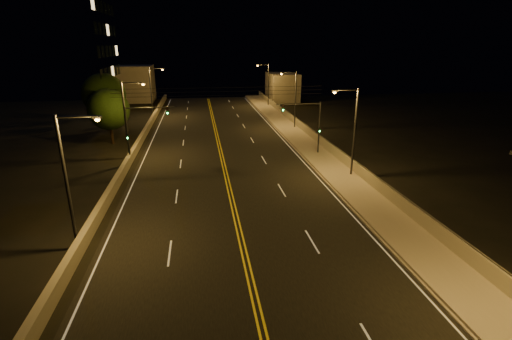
{
  "coord_description": "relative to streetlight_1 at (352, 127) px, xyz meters",
  "views": [
    {
      "loc": [
        -2.31,
        -9.84,
        12.08
      ],
      "look_at": [
        2.0,
        18.0,
        2.5
      ],
      "focal_mm": 26.0,
      "sensor_mm": 36.0,
      "label": 1
    }
  ],
  "objects": [
    {
      "name": "parapet_wall",
      "position": [
        0.95,
        -1.81,
        -4.09
      ],
      "size": [
        0.3,
        120.0,
        1.0
      ],
      "primitive_type": "cube",
      "color": "gray",
      "rests_on": "sidewalk"
    },
    {
      "name": "parapet_rail",
      "position": [
        0.95,
        -1.81,
        -3.56
      ],
      "size": [
        0.06,
        120.0,
        0.06
      ],
      "primitive_type": "cylinder",
      "rotation": [
        1.57,
        0.0,
        0.0
      ],
      "color": "black",
      "rests_on": "parapet_wall"
    },
    {
      "name": "sidewalk",
      "position": [
        -0.7,
        -1.81,
        -4.74
      ],
      "size": [
        3.6,
        120.0,
        0.3
      ],
      "primitive_type": "cube",
      "color": "gray",
      "rests_on": "ground"
    },
    {
      "name": "streetlight_4",
      "position": [
        -21.4,
        -9.85,
        0.0
      ],
      "size": [
        2.55,
        0.28,
        8.39
      ],
      "color": "#2D2D33",
      "rests_on": "ground"
    },
    {
      "name": "lane_markings",
      "position": [
        -11.5,
        -1.88,
        -4.87
      ],
      "size": [
        17.32,
        116.0,
        0.0
      ],
      "color": "silver",
      "rests_on": "road"
    },
    {
      "name": "distant_building_left",
      "position": [
        -27.5,
        54.9,
        -1.06
      ],
      "size": [
        8.0,
        8.0,
        7.66
      ],
      "primitive_type": "cube",
      "color": "gray",
      "rests_on": "ground"
    },
    {
      "name": "traffic_signal_right",
      "position": [
        -1.5,
        7.76,
        -1.04
      ],
      "size": [
        5.11,
        0.31,
        6.08
      ],
      "color": "#2D2D33",
      "rests_on": "ground"
    },
    {
      "name": "road",
      "position": [
        -11.5,
        -1.81,
        -4.88
      ],
      "size": [
        18.0,
        120.0,
        0.02
      ],
      "primitive_type": "cube",
      "color": "black",
      "rests_on": "ground"
    },
    {
      "name": "streetlight_1",
      "position": [
        0.0,
        0.0,
        0.0
      ],
      "size": [
        2.55,
        0.28,
        8.39
      ],
      "color": "#2D2D33",
      "rests_on": "ground"
    },
    {
      "name": "tree_1",
      "position": [
        -27.15,
        24.88,
        0.31
      ],
      "size": [
        6.09,
        6.09,
        8.26
      ],
      "color": "black",
      "rests_on": "ground"
    },
    {
      "name": "streetlight_3",
      "position": [
        0.0,
        43.18,
        0.0
      ],
      "size": [
        2.55,
        0.28,
        8.39
      ],
      "color": "#2D2D33",
      "rests_on": "ground"
    },
    {
      "name": "jersey_barrier",
      "position": [
        -21.36,
        -1.81,
        -4.42
      ],
      "size": [
        0.45,
        120.0,
        0.95
      ],
      "primitive_type": "cube",
      "color": "gray",
      "rests_on": "ground"
    },
    {
      "name": "curb",
      "position": [
        -2.57,
        -1.81,
        -4.82
      ],
      "size": [
        0.14,
        120.0,
        0.15
      ],
      "primitive_type": "cube",
      "color": "gray",
      "rests_on": "ground"
    },
    {
      "name": "overhead_wires",
      "position": [
        -11.5,
        7.69,
        2.51
      ],
      "size": [
        22.0,
        0.03,
        0.83
      ],
      "color": "black"
    },
    {
      "name": "tree_0",
      "position": [
        -24.9,
        16.7,
        -0.53
      ],
      "size": [
        5.11,
        5.11,
        6.93
      ],
      "color": "black",
      "rests_on": "ground"
    },
    {
      "name": "traffic_signal_left",
      "position": [
        -20.3,
        7.76,
        -1.04
      ],
      "size": [
        5.11,
        0.31,
        6.08
      ],
      "color": "#2D2D33",
      "rests_on": "ground"
    },
    {
      "name": "streetlight_2",
      "position": [
        0.0,
        21.6,
        0.0
      ],
      "size": [
        2.55,
        0.28,
        8.39
      ],
      "color": "#2D2D33",
      "rests_on": "ground"
    },
    {
      "name": "streetlight_5",
      "position": [
        -21.4,
        9.66,
        0.0
      ],
      "size": [
        2.55,
        0.28,
        8.39
      ],
      "color": "#2D2D33",
      "rests_on": "ground"
    },
    {
      "name": "distant_building_right",
      "position": [
        5.0,
        51.27,
        -1.92
      ],
      "size": [
        6.0,
        10.0,
        5.95
      ],
      "primitive_type": "cube",
      "color": "gray",
      "rests_on": "ground"
    },
    {
      "name": "streetlight_6",
      "position": [
        -21.4,
        34.12,
        0.0
      ],
      "size": [
        2.55,
        0.28,
        8.39
      ],
      "color": "#2D2D33",
      "rests_on": "ground"
    },
    {
      "name": "building_tower",
      "position": [
        -38.86,
        29.74,
        7.74
      ],
      "size": [
        24.0,
        15.0,
        26.41
      ],
      "color": "gray",
      "rests_on": "ground"
    }
  ]
}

